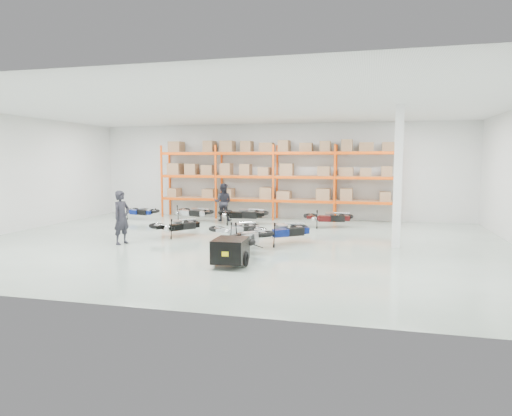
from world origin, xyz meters
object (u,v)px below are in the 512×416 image
(moto_back_c, at_px, (242,211))
(moto_back_b, at_px, (193,210))
(moto_blue_centre, at_px, (282,227))
(person_left, at_px, (122,217))
(moto_touring_right, at_px, (247,234))
(moto_black_far_left, at_px, (177,222))
(person_back, at_px, (223,202))
(trailer, at_px, (230,250))
(moto_back_d, at_px, (329,214))
(moto_back_a, at_px, (140,209))
(moto_silver_left, at_px, (237,226))

(moto_back_c, bearing_deg, moto_back_b, 74.69)
(moto_blue_centre, relative_size, person_left, 1.05)
(moto_back_b, height_order, moto_back_c, moto_back_c)
(moto_touring_right, distance_m, person_left, 4.51)
(moto_black_far_left, relative_size, person_left, 0.95)
(moto_blue_centre, bearing_deg, moto_black_far_left, 44.95)
(moto_back_c, height_order, person_back, person_back)
(moto_blue_centre, xyz_separation_m, trailer, (-0.69, -3.51, -0.15))
(moto_back_b, relative_size, person_back, 1.00)
(moto_back_d, distance_m, person_back, 4.99)
(moto_blue_centre, relative_size, person_back, 1.09)
(moto_touring_right, bearing_deg, moto_back_a, 143.30)
(moto_blue_centre, height_order, moto_silver_left, moto_blue_centre)
(trailer, bearing_deg, moto_blue_centre, 76.23)
(moto_back_a, bearing_deg, person_back, -68.81)
(moto_blue_centre, height_order, trailer, moto_blue_centre)
(moto_silver_left, distance_m, moto_back_a, 7.36)
(moto_back_a, xyz_separation_m, person_back, (3.95, 0.47, 0.38))
(moto_back_a, bearing_deg, moto_black_far_left, -123.46)
(trailer, xyz_separation_m, moto_back_b, (-4.38, 8.19, 0.10))
(moto_back_b, xyz_separation_m, moto_back_d, (6.24, -0.51, 0.02))
(moto_black_far_left, bearing_deg, moto_touring_right, -178.20)
(moto_blue_centre, bearing_deg, person_back, -0.94)
(moto_back_b, bearing_deg, moto_back_c, -82.76)
(moto_black_far_left, height_order, person_back, person_back)
(person_back, bearing_deg, moto_black_far_left, 80.27)
(moto_black_far_left, xyz_separation_m, moto_back_c, (1.45, 3.60, 0.08))
(moto_black_far_left, height_order, moto_back_a, moto_black_far_left)
(person_back, bearing_deg, person_left, 71.20)
(moto_silver_left, xyz_separation_m, moto_back_d, (2.83, 3.80, 0.04))
(moto_silver_left, relative_size, moto_back_b, 0.96)
(moto_silver_left, bearing_deg, trailer, 150.70)
(moto_touring_right, xyz_separation_m, person_left, (-4.46, 0.60, 0.29))
(moto_silver_left, relative_size, moto_back_a, 1.04)
(person_back, bearing_deg, trailer, 103.24)
(person_left, distance_m, person_back, 6.55)
(moto_black_far_left, relative_size, person_back, 0.98)
(moto_touring_right, bearing_deg, person_back, 119.83)
(moto_back_c, bearing_deg, moto_blue_centre, -151.80)
(trailer, bearing_deg, moto_silver_left, 101.39)
(moto_silver_left, bearing_deg, moto_black_far_left, 42.23)
(moto_silver_left, xyz_separation_m, moto_back_c, (-0.90, 3.78, 0.09))
(moto_silver_left, xyz_separation_m, moto_back_a, (-6.02, 4.24, -0.02))
(moto_blue_centre, bearing_deg, moto_back_a, 21.78)
(moto_back_c, xyz_separation_m, person_back, (-1.17, 0.93, 0.27))
(moto_silver_left, xyz_separation_m, person_back, (-2.07, 4.71, 0.36))
(moto_blue_centre, relative_size, trailer, 1.08)
(person_back, bearing_deg, moto_back_d, 163.26)
(moto_back_d, xyz_separation_m, person_left, (-6.32, -5.49, 0.35))
(person_left, bearing_deg, trailer, -100.97)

